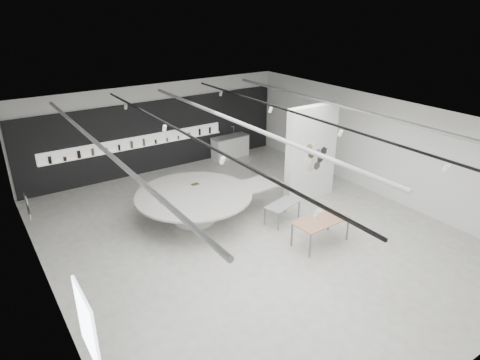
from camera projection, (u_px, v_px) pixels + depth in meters
room at (247, 176)px, 13.12m from camera, size 12.02×14.02×3.82m
back_wall_display at (157, 136)px, 18.63m from camera, size 11.80×0.27×3.10m
partition_column at (311, 153)px, 15.83m from camera, size 2.20×0.38×3.60m
display_island at (197, 203)px, 14.62m from camera, size 5.17×4.09×1.02m
sample_table_wood at (321, 222)px, 13.17m from camera, size 1.80×0.97×0.83m
sample_table_stone at (282, 205)px, 14.56m from camera, size 1.40×0.95×0.66m
kitchen_counter at (230, 147)px, 20.52m from camera, size 1.86×0.79×1.44m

